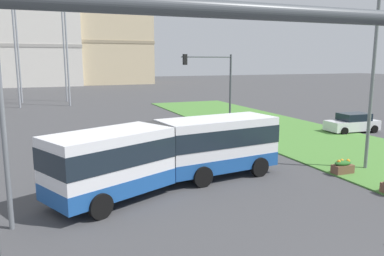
% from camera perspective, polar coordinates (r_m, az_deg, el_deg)
% --- Properties ---
extents(articulated_bus, '(11.93, 5.64, 3.00)m').
position_cam_1_polar(articulated_bus, '(17.82, -3.06, -3.63)').
color(articulated_bus, white).
rests_on(articulated_bus, ground).
extents(car_white_van, '(4.49, 2.21, 1.58)m').
position_cam_1_polar(car_white_van, '(34.10, 23.03, 0.69)').
color(car_white_van, silver).
rests_on(car_white_van, ground).
extents(flower_planter_3, '(1.10, 0.56, 0.74)m').
position_cam_1_polar(flower_planter_3, '(21.36, 21.76, -5.42)').
color(flower_planter_3, brown).
rests_on(flower_planter_3, grass_median).
extents(traffic_light_far_right, '(4.24, 0.28, 6.35)m').
position_cam_1_polar(traffic_light_far_right, '(29.80, 3.51, 7.21)').
color(traffic_light_far_right, '#474C51').
rests_on(traffic_light_far_right, ground).
extents(streetlight_left, '(0.70, 0.28, 8.57)m').
position_cam_1_polar(streetlight_left, '(14.19, -26.92, 4.32)').
color(streetlight_left, slate).
rests_on(streetlight_left, ground).
extents(streetlight_median, '(0.70, 0.28, 9.39)m').
position_cam_1_polar(streetlight_median, '(22.23, 25.61, 7.23)').
color(streetlight_median, slate).
rests_on(streetlight_median, ground).
extents(apartment_tower_centre, '(21.69, 16.60, 39.42)m').
position_cam_1_polar(apartment_tower_centre, '(102.11, -13.24, 17.72)').
color(apartment_tower_centre, beige).
rests_on(apartment_tower_centre, ground).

